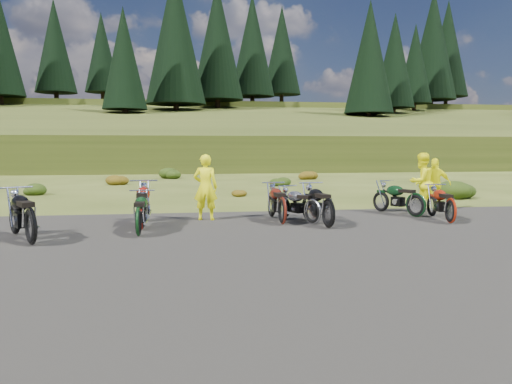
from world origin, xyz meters
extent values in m
plane|color=#3C4517|center=(0.00, 0.00, 0.00)|extent=(300.00, 300.00, 0.00)
cube|color=black|center=(0.00, -2.00, 0.00)|extent=(20.00, 12.00, 0.04)
cube|color=#344015|center=(0.00, 110.00, 0.00)|extent=(300.00, 90.00, 9.17)
cylinder|color=black|center=(-27.00, 63.00, 8.28)|extent=(0.70, 0.70, 2.20)
cylinder|color=black|center=(-21.00, 69.00, 9.48)|extent=(0.70, 0.70, 2.20)
cone|color=black|center=(-21.00, 69.00, 17.38)|extent=(6.16, 6.16, 14.00)
cylinder|color=black|center=(-15.00, 75.00, 10.27)|extent=(0.70, 0.70, 2.20)
cone|color=black|center=(-15.00, 75.00, 17.67)|extent=(5.72, 5.72, 13.00)
cylinder|color=black|center=(-9.00, 50.00, 5.69)|extent=(0.70, 0.70, 2.20)
cone|color=black|center=(-9.00, 50.00, 12.59)|extent=(5.28, 5.28, 12.00)
cylinder|color=black|center=(-3.00, 56.00, 6.88)|extent=(0.70, 0.70, 2.20)
cone|color=black|center=(-3.00, 56.00, 16.78)|extent=(7.92, 7.92, 18.00)
cylinder|color=black|center=(3.00, 62.00, 8.08)|extent=(0.70, 0.70, 2.20)
cone|color=black|center=(3.00, 62.00, 17.48)|extent=(7.48, 7.48, 17.00)
cylinder|color=black|center=(9.00, 68.00, 9.28)|extent=(0.70, 0.70, 2.20)
cone|color=black|center=(9.00, 68.00, 18.18)|extent=(7.04, 7.04, 16.00)
cylinder|color=black|center=(15.00, 74.00, 10.27)|extent=(0.70, 0.70, 2.20)
cone|color=black|center=(15.00, 74.00, 18.67)|extent=(6.60, 6.60, 15.00)
cylinder|color=black|center=(21.00, 49.00, 5.49)|extent=(0.70, 0.70, 2.20)
cone|color=black|center=(21.00, 49.00, 13.39)|extent=(6.16, 6.16, 14.00)
cylinder|color=black|center=(27.00, 55.00, 6.68)|extent=(0.70, 0.70, 2.20)
cone|color=black|center=(27.00, 55.00, 14.08)|extent=(5.72, 5.72, 13.00)
cylinder|color=black|center=(33.00, 61.00, 7.88)|extent=(0.70, 0.70, 2.20)
cone|color=black|center=(33.00, 61.00, 14.78)|extent=(5.28, 5.28, 12.00)
cylinder|color=black|center=(39.00, 67.00, 9.08)|extent=(0.70, 0.70, 2.20)
cone|color=black|center=(39.00, 67.00, 18.98)|extent=(7.92, 7.92, 18.00)
cylinder|color=black|center=(45.00, 73.00, 10.27)|extent=(0.70, 0.70, 2.20)
cone|color=black|center=(45.00, 73.00, 19.67)|extent=(7.48, 7.48, 17.00)
ellipsoid|color=black|center=(-9.10, 11.30, 0.31)|extent=(1.03, 1.03, 0.61)
ellipsoid|color=brown|center=(-6.20, 16.60, 0.38)|extent=(1.30, 1.30, 0.77)
ellipsoid|color=black|center=(-3.30, 21.90, 0.46)|extent=(1.56, 1.56, 0.92)
ellipsoid|color=brown|center=(-0.40, 9.20, 0.23)|extent=(0.77, 0.77, 0.45)
ellipsoid|color=black|center=(2.50, 14.50, 0.31)|extent=(1.03, 1.03, 0.61)
ellipsoid|color=brown|center=(5.40, 19.80, 0.38)|extent=(1.30, 1.30, 0.77)
ellipsoid|color=black|center=(8.30, 7.10, 0.46)|extent=(1.56, 1.56, 0.92)
ellipsoid|color=brown|center=(11.20, 12.40, 0.23)|extent=(0.77, 0.77, 0.45)
imported|color=yellow|center=(-2.11, 2.35, 0.92)|extent=(0.75, 0.56, 1.84)
imported|color=yellow|center=(4.77, 3.22, 0.93)|extent=(1.09, 0.96, 1.86)
imported|color=yellow|center=(5.45, 3.62, 0.84)|extent=(1.06, 0.78, 1.68)
camera|label=1|loc=(-2.85, -11.54, 2.05)|focal=35.00mm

